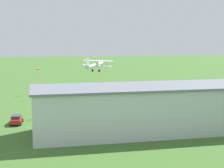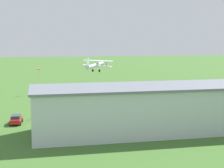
% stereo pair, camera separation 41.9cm
% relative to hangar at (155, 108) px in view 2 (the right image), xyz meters
% --- Properties ---
extents(ground_plane, '(400.00, 400.00, 0.00)m').
position_rel_hangar_xyz_m(ground_plane, '(-0.01, -35.29, -3.75)').
color(ground_plane, '#3D6628').
extents(hangar, '(39.75, 12.44, 7.47)m').
position_rel_hangar_xyz_m(hangar, '(0.00, 0.00, 0.00)').
color(hangar, silver).
rests_on(hangar, ground_plane).
extents(biplane, '(7.72, 7.74, 3.55)m').
position_rel_hangar_xyz_m(biplane, '(5.48, -30.90, 4.74)').
color(biplane, silver).
extents(car_red, '(2.14, 4.07, 1.55)m').
position_rel_hangar_xyz_m(car_red, '(22.53, -9.14, -2.93)').
color(car_red, red).
rests_on(car_red, ground_plane).
extents(person_near_hangar_door, '(0.54, 0.54, 1.68)m').
position_rel_hangar_xyz_m(person_near_hangar_door, '(-16.88, -12.79, -2.91)').
color(person_near_hangar_door, '#72338C').
rests_on(person_near_hangar_door, ground_plane).
extents(person_by_parked_cars, '(0.48, 0.48, 1.60)m').
position_rel_hangar_xyz_m(person_by_parked_cars, '(19.56, -12.22, -2.95)').
color(person_by_parked_cars, beige).
rests_on(person_by_parked_cars, ground_plane).
extents(windsock, '(1.43, 1.34, 7.05)m').
position_rel_hangar_xyz_m(windsock, '(19.53, -42.35, 2.42)').
color(windsock, silver).
rests_on(windsock, ground_plane).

